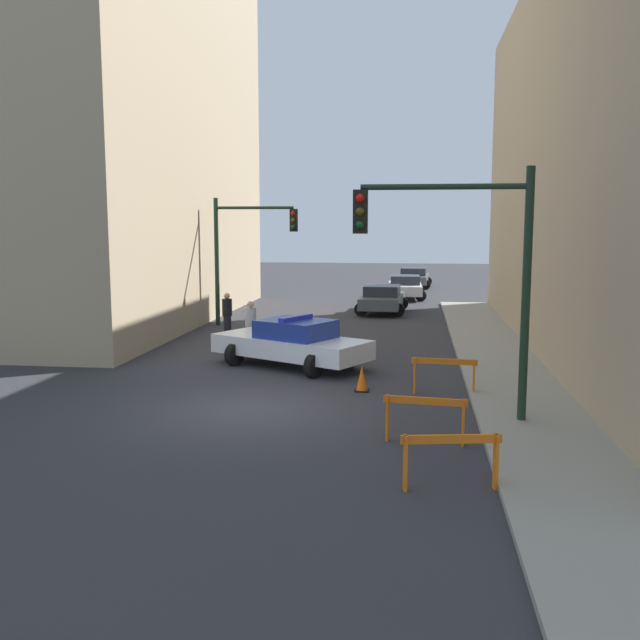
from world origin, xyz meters
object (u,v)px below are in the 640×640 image
(police_car, at_px, (292,342))
(parked_car_mid, at_px, (405,287))
(parked_car_far, at_px, (414,277))
(barrier_back, at_px, (444,370))
(pedestrian_crossing, at_px, (251,325))
(pedestrian_corner, at_px, (227,315))
(barrier_front, at_px, (451,452))
(traffic_cone, at_px, (362,379))
(parked_car_near, at_px, (382,299))
(traffic_light_near, at_px, (469,255))
(traffic_light_far, at_px, (243,243))
(barrier_mid, at_px, (425,412))

(police_car, xyz_separation_m, parked_car_mid, (2.99, 19.62, -0.05))
(parked_car_far, height_order, barrier_back, parked_car_far)
(pedestrian_crossing, relative_size, pedestrian_corner, 1.00)
(parked_car_far, height_order, barrier_front, parked_car_far)
(parked_car_mid, bearing_deg, traffic_cone, -93.66)
(parked_car_near, relative_size, parked_car_mid, 1.01)
(police_car, relative_size, parked_car_near, 1.14)
(parked_car_far, distance_m, barrier_back, 29.48)
(traffic_light_near, distance_m, pedestrian_crossing, 10.35)
(traffic_light_far, bearing_deg, traffic_light_near, -59.18)
(police_car, bearing_deg, pedestrian_corner, 61.84)
(traffic_light_far, xyz_separation_m, police_car, (3.42, -8.09, -2.67))
(barrier_mid, bearing_deg, pedestrian_corner, 120.71)
(pedestrian_crossing, xyz_separation_m, pedestrian_corner, (-1.49, 2.62, 0.00))
(parked_car_mid, bearing_deg, barrier_mid, -90.11)
(pedestrian_crossing, xyz_separation_m, barrier_back, (6.06, -5.20, -0.24))
(parked_car_near, relative_size, traffic_cone, 6.69)
(parked_car_near, xyz_separation_m, barrier_back, (2.25, -15.95, -0.06))
(parked_car_far, relative_size, barrier_back, 2.75)
(traffic_light_near, distance_m, parked_car_near, 18.84)
(pedestrian_corner, xyz_separation_m, barrier_front, (7.40, -14.22, -0.24))
(pedestrian_corner, xyz_separation_m, barrier_mid, (7.03, -11.83, -0.24))
(parked_car_mid, distance_m, barrier_back, 22.54)
(parked_car_near, bearing_deg, parked_car_far, 86.88)
(parked_car_mid, xyz_separation_m, traffic_cone, (-0.74, -22.41, -0.36))
(police_car, height_order, parked_car_mid, police_car)
(barrier_mid, relative_size, traffic_cone, 2.43)
(traffic_light_near, relative_size, traffic_cone, 7.93)
(traffic_cone, bearing_deg, traffic_light_near, -47.61)
(police_car, relative_size, parked_car_far, 1.14)
(parked_car_near, height_order, pedestrian_crossing, pedestrian_crossing)
(police_car, xyz_separation_m, parked_car_near, (2.03, 13.06, -0.05))
(police_car, height_order, pedestrian_crossing, pedestrian_crossing)
(police_car, bearing_deg, barrier_mid, -123.05)
(pedestrian_crossing, bearing_deg, parked_car_far, 163.39)
(pedestrian_crossing, relative_size, barrier_mid, 1.04)
(barrier_mid, bearing_deg, traffic_light_near, 60.75)
(parked_car_near, distance_m, traffic_cone, 15.86)
(pedestrian_crossing, bearing_deg, police_car, 33.08)
(pedestrian_corner, height_order, barrier_front, pedestrian_corner)
(parked_car_near, xyz_separation_m, pedestrian_corner, (-5.30, -8.12, 0.19))
(traffic_light_near, distance_m, traffic_light_far, 15.68)
(pedestrian_corner, height_order, barrier_mid, pedestrian_corner)
(traffic_light_near, distance_m, police_car, 7.62)
(police_car, distance_m, parked_car_near, 13.22)
(traffic_light_far, height_order, pedestrian_corner, traffic_light_far)
(parked_car_mid, height_order, pedestrian_crossing, pedestrian_crossing)
(pedestrian_crossing, bearing_deg, traffic_light_far, -168.53)
(pedestrian_corner, relative_size, barrier_mid, 1.04)
(traffic_light_near, bearing_deg, traffic_cone, 132.39)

